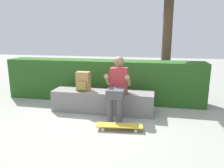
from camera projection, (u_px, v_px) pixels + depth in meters
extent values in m
plane|color=#98978D|center=(98.00, 118.00, 4.23)|extent=(24.00, 24.00, 0.00)
cube|color=gray|center=(103.00, 101.00, 4.57)|extent=(2.15, 0.49, 0.45)
cube|color=#B73338|center=(119.00, 81.00, 4.32)|extent=(0.34, 0.22, 0.52)
sphere|color=#8C6647|center=(119.00, 62.00, 4.23)|extent=(0.21, 0.21, 0.21)
cube|color=#4C4C51|center=(116.00, 93.00, 4.06)|extent=(0.32, 0.40, 0.17)
cylinder|color=#4C4C51|center=(110.00, 111.00, 4.01)|extent=(0.11, 0.11, 0.45)
cylinder|color=#4C4C51|center=(119.00, 111.00, 3.97)|extent=(0.11, 0.11, 0.45)
cylinder|color=#8C6647|center=(108.00, 80.00, 4.22)|extent=(0.09, 0.33, 0.27)
cylinder|color=#8C6647|center=(128.00, 80.00, 4.14)|extent=(0.09, 0.33, 0.27)
cube|color=gold|center=(120.00, 125.00, 3.71)|extent=(0.82, 0.28, 0.02)
cylinder|color=silver|center=(136.00, 127.00, 3.76)|extent=(0.06, 0.04, 0.05)
cylinder|color=silver|center=(136.00, 131.00, 3.62)|extent=(0.06, 0.04, 0.05)
cylinder|color=silver|center=(104.00, 126.00, 3.82)|extent=(0.06, 0.04, 0.05)
cylinder|color=silver|center=(103.00, 129.00, 3.67)|extent=(0.06, 0.04, 0.05)
cube|color=#A37A47|center=(83.00, 81.00, 4.56)|extent=(0.28, 0.18, 0.40)
cube|color=olive|center=(82.00, 86.00, 4.47)|extent=(0.20, 0.05, 0.18)
cube|color=#27551D|center=(103.00, 80.00, 5.35)|extent=(4.86, 0.61, 1.01)
cylinder|color=#473323|center=(167.00, 35.00, 5.57)|extent=(0.25, 0.25, 3.23)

